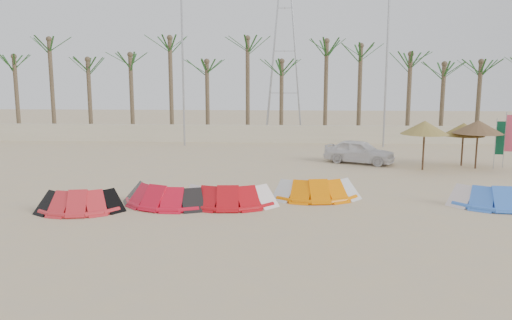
# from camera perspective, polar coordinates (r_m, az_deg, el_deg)

# --- Properties ---
(ground) EXTENTS (120.00, 120.00, 0.00)m
(ground) POSITION_cam_1_polar(r_m,az_deg,el_deg) (15.71, -1.40, -8.25)
(ground) COLOR tan
(ground) RESTS_ON ground
(boundary_wall) EXTENTS (60.00, 0.30, 1.30)m
(boundary_wall) POSITION_cam_1_polar(r_m,az_deg,el_deg) (37.17, 1.56, 3.00)
(boundary_wall) COLOR beige
(boundary_wall) RESTS_ON ground
(palm_line) EXTENTS (52.00, 4.00, 7.70)m
(palm_line) POSITION_cam_1_polar(r_m,az_deg,el_deg) (38.46, 2.70, 11.85)
(palm_line) COLOR brown
(palm_line) RESTS_ON ground
(lamp_b) EXTENTS (1.25, 0.14, 11.00)m
(lamp_b) POSITION_cam_1_polar(r_m,az_deg,el_deg) (35.69, -8.31, 10.88)
(lamp_b) COLOR #A5A8AD
(lamp_b) RESTS_ON ground
(lamp_c) EXTENTS (1.25, 0.14, 11.00)m
(lamp_c) POSITION_cam_1_polar(r_m,az_deg,el_deg) (35.57, 14.76, 10.68)
(lamp_c) COLOR #A5A8AD
(lamp_c) RESTS_ON ground
(pylon) EXTENTS (3.00, 3.00, 14.00)m
(pylon) POSITION_cam_1_polar(r_m,az_deg,el_deg) (43.18, 3.18, 3.01)
(pylon) COLOR #A5A8AD
(pylon) RESTS_ON ground
(kite_red_left) EXTENTS (3.19, 1.98, 0.90)m
(kite_red_left) POSITION_cam_1_polar(r_m,az_deg,el_deg) (19.12, -19.18, -4.28)
(kite_red_left) COLOR red
(kite_red_left) RESTS_ON ground
(kite_red_mid) EXTENTS (3.82, 2.60, 0.90)m
(kite_red_mid) POSITION_cam_1_polar(r_m,az_deg,el_deg) (19.27, -10.47, -3.80)
(kite_red_mid) COLOR red
(kite_red_mid) RESTS_ON ground
(kite_red_right) EXTENTS (3.59, 1.75, 0.90)m
(kite_red_right) POSITION_cam_1_polar(r_m,az_deg,el_deg) (18.94, -3.08, -3.88)
(kite_red_right) COLOR red
(kite_red_right) RESTS_ON ground
(kite_orange) EXTENTS (3.50, 1.92, 0.90)m
(kite_orange) POSITION_cam_1_polar(r_m,az_deg,el_deg) (20.11, 6.92, -3.16)
(kite_orange) COLOR #FF7A00
(kite_orange) RESTS_ON ground
(kite_blue) EXTENTS (3.65, 1.88, 0.90)m
(kite_blue) POSITION_cam_1_polar(r_m,az_deg,el_deg) (20.83, 25.83, -3.60)
(kite_blue) COLOR blue
(kite_blue) RESTS_ON ground
(parasol_left) EXTENTS (2.46, 2.46, 2.58)m
(parasol_left) POSITION_cam_1_polar(r_m,az_deg,el_deg) (27.23, 18.72, 3.53)
(parasol_left) COLOR #4C331E
(parasol_left) RESTS_ON ground
(parasol_mid) EXTENTS (2.57, 2.57, 2.58)m
(parasol_mid) POSITION_cam_1_polar(r_m,az_deg,el_deg) (28.69, 24.05, 3.48)
(parasol_mid) COLOR #4C331E
(parasol_mid) RESTS_ON ground
(parasol_right) EXTENTS (2.24, 2.24, 2.35)m
(parasol_right) POSITION_cam_1_polar(r_m,az_deg,el_deg) (29.37, 22.64, 3.24)
(parasol_right) COLOR #4C331E
(parasol_right) RESTS_ON ground
(flag_pink) EXTENTS (0.45, 0.11, 3.00)m
(flag_pink) POSITION_cam_1_polar(r_m,az_deg,el_deg) (29.75, 26.88, 2.60)
(flag_pink) COLOR #A5A8AD
(flag_pink) RESTS_ON ground
(flag_green) EXTENTS (0.45, 0.07, 2.68)m
(flag_green) POSITION_cam_1_polar(r_m,az_deg,el_deg) (28.99, 26.01, 2.14)
(flag_green) COLOR #A5A8AD
(flag_green) RESTS_ON ground
(car) EXTENTS (4.20, 3.11, 1.33)m
(car) POSITION_cam_1_polar(r_m,az_deg,el_deg) (28.69, 11.74, 0.96)
(car) COLOR white
(car) RESTS_ON ground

